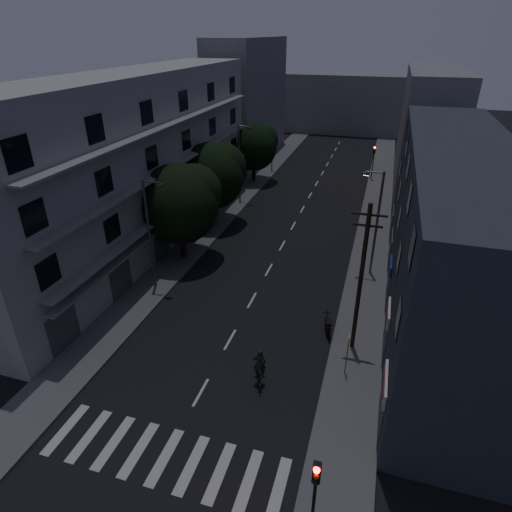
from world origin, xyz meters
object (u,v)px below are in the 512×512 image
Objects in this scene: traffic_signal_near at (315,487)px; bus_stop_sign at (348,348)px; utility_pole at (361,278)px; cyclist at (259,372)px; motorcycle at (328,327)px.

bus_stop_sign is at bearing 88.37° from traffic_signal_near.
bus_stop_sign is (-0.15, -2.39, -2.98)m from utility_pole.
cyclist is at bearing -135.77° from utility_pole.
traffic_signal_near is 9.12m from bus_stop_sign.
cyclist is at bearing -155.63° from bus_stop_sign.
traffic_signal_near is at bearing -92.07° from utility_pole.
traffic_signal_near is 11.57m from utility_pole.
motorcycle is at bearing 112.94° from bus_stop_sign.
cyclist is (-4.45, -4.33, -4.08)m from utility_pole.
motorcycle is (-1.44, 3.40, -1.39)m from bus_stop_sign.
utility_pole is 4.76m from motorcycle.
traffic_signal_near reaches higher than bus_stop_sign.
traffic_signal_near is 2.14× the size of motorcycle.
bus_stop_sign reaches higher than cyclist.
motorcycle is 0.82× the size of cyclist.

